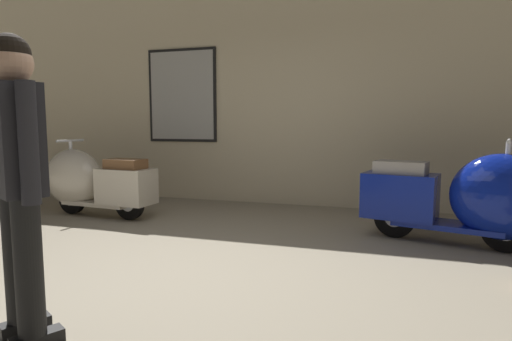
# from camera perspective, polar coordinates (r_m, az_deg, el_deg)

# --- Properties ---
(ground_plane) EXTENTS (60.00, 60.00, 0.00)m
(ground_plane) POSITION_cam_1_polar(r_m,az_deg,el_deg) (3.35, -9.95, -14.27)
(ground_plane) COLOR gray
(showroom_back_wall) EXTENTS (18.00, 0.24, 3.51)m
(showroom_back_wall) POSITION_cam_1_polar(r_m,az_deg,el_deg) (6.25, 3.80, 11.66)
(showroom_back_wall) COLOR beige
(showroom_back_wall) RESTS_ON ground
(scooter_0) EXTENTS (1.62, 0.59, 0.97)m
(scooter_0) POSITION_cam_1_polar(r_m,az_deg,el_deg) (5.79, -21.59, -1.35)
(scooter_0) COLOR black
(scooter_0) RESTS_ON ground
(scooter_1) EXTENTS (1.76, 0.88, 1.03)m
(scooter_1) POSITION_cam_1_polar(r_m,az_deg,el_deg) (4.48, 26.68, -3.34)
(scooter_1) COLOR black
(scooter_1) RESTS_ON ground
(visitor_1) EXTENTS (0.49, 0.38, 1.62)m
(visitor_1) POSITION_cam_1_polar(r_m,az_deg,el_deg) (2.51, -29.55, 0.19)
(visitor_1) COLOR black
(visitor_1) RESTS_ON ground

